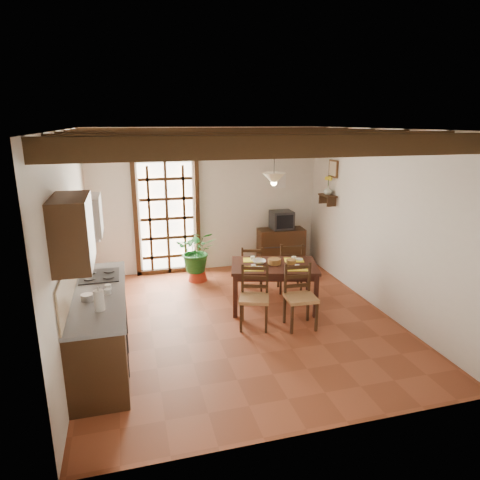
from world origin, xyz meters
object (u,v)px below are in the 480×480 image
object	(u,v)px
chair_near_left	(254,308)
potted_plant	(197,251)
kitchen_counter	(100,326)
dining_table	(274,270)
crt_tv	(282,220)
pendant_lamp	(274,178)
chair_near_right	(300,308)
chair_far_right	(290,276)
chair_far_left	(252,277)
sideboard	(281,248)

from	to	relation	value
chair_near_left	potted_plant	world-z (taller)	potted_plant
kitchen_counter	dining_table	world-z (taller)	kitchen_counter
crt_tv	pendant_lamp	xyz separation A→B (m)	(-0.82, -1.77, 1.10)
chair_near_left	chair_near_right	xyz separation A→B (m)	(0.64, -0.17, 0.01)
dining_table	potted_plant	world-z (taller)	potted_plant
chair_far_right	pendant_lamp	bearing A→B (deg)	56.38
chair_far_left	sideboard	xyz separation A→B (m)	(0.96, 1.13, 0.13)
chair_far_right	crt_tv	distance (m)	1.51
chair_far_left	crt_tv	xyz separation A→B (m)	(0.96, 1.13, 0.72)
chair_near_right	kitchen_counter	bearing A→B (deg)	-172.58
chair_near_right	chair_far_left	world-z (taller)	chair_near_right
chair_near_right	crt_tv	world-z (taller)	crt_tv
potted_plant	pendant_lamp	size ratio (longest dim) A/B	2.48
chair_near_left	potted_plant	bearing A→B (deg)	122.48
chair_far_right	sideboard	bearing A→B (deg)	-90.48
kitchen_counter	potted_plant	xyz separation A→B (m)	(1.62, 2.45, 0.10)
chair_far_right	chair_near_right	bearing A→B (deg)	87.83
sideboard	crt_tv	distance (m)	0.59
dining_table	sideboard	distance (m)	2.06
chair_near_left	sideboard	xyz separation A→B (m)	(1.32, 2.45, 0.11)
kitchen_counter	sideboard	distance (m)	4.44
sideboard	potted_plant	size ratio (longest dim) A/B	0.44
chair_far_left	crt_tv	size ratio (longest dim) A/B	1.96
chair_far_left	sideboard	world-z (taller)	chair_far_left
chair_near_right	sideboard	xyz separation A→B (m)	(0.68, 2.63, 0.11)
kitchen_counter	pendant_lamp	xyz separation A→B (m)	(2.60, 1.05, 1.60)
dining_table	sideboard	xyz separation A→B (m)	(0.82, 1.88, -0.24)
sideboard	crt_tv	bearing A→B (deg)	-85.72
chair_near_left	sideboard	world-z (taller)	chair_near_left
crt_tv	pendant_lamp	distance (m)	2.24
chair_far_left	pendant_lamp	xyz separation A→B (m)	(0.14, -0.65, 1.81)
crt_tv	potted_plant	xyz separation A→B (m)	(-1.80, -0.37, -0.41)
crt_tv	kitchen_counter	bearing A→B (deg)	-140.05
chair_near_right	potted_plant	bearing A→B (deg)	119.66
chair_far_left	potted_plant	distance (m)	1.17
chair_far_right	crt_tv	world-z (taller)	crt_tv
sideboard	chair_near_left	bearing A→B (deg)	-114.05
chair_near_right	chair_far_right	xyz separation A→B (m)	(0.36, 1.32, -0.01)
pendant_lamp	dining_table	bearing A→B (deg)	-90.00
dining_table	chair_near_left	bearing A→B (deg)	-116.00
dining_table	chair_far_right	xyz separation A→B (m)	(0.50, 0.57, -0.35)
kitchen_counter	sideboard	bearing A→B (deg)	39.56
chair_far_right	pendant_lamp	xyz separation A→B (m)	(-0.50, -0.47, 1.80)
kitchen_counter	dining_table	xyz separation A→B (m)	(2.60, 0.95, 0.16)
crt_tv	pendant_lamp	bearing A→B (deg)	-114.37
chair_near_right	pendant_lamp	bearing A→B (deg)	102.69
chair_far_right	pendant_lamp	distance (m)	1.92
chair_far_left	chair_far_right	size ratio (longest dim) A/B	0.93
dining_table	crt_tv	xyz separation A→B (m)	(0.82, 1.87, 0.35)
pendant_lamp	chair_near_left	bearing A→B (deg)	-126.70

